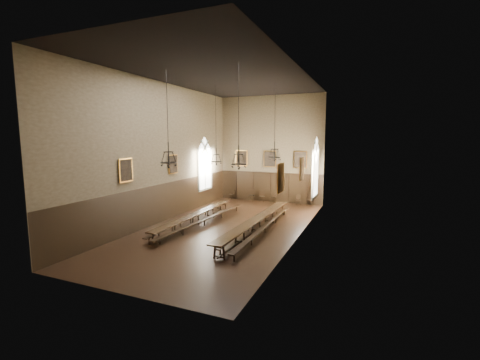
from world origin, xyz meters
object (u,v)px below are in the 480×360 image
Objects in this scene: chair_4 at (273,200)px; chandelier_back_left at (216,156)px; bench_left_outer at (191,219)px; chandelier_front_right at (239,157)px; bench_right_inner at (248,227)px; chandelier_front_left at (169,157)px; bench_left_inner at (204,221)px; chair_2 at (252,197)px; chandelier_back_right at (274,152)px; bench_right_outer at (265,228)px; chair_3 at (262,198)px; chair_6 at (298,202)px; chair_0 at (232,196)px; table_right at (256,225)px; chair_7 at (310,202)px; table_left at (196,219)px.

chandelier_back_left is (-2.30, -6.03, 3.98)m from chair_4.
bench_left_outer is 1.96× the size of chandelier_front_right.
chandelier_front_right reaches higher than bench_right_inner.
chandelier_front_left is at bearing 179.58° from chandelier_front_right.
chair_2 is (-0.09, 8.63, 0.04)m from bench_left_inner.
chair_4 is at bearing 107.27° from chandelier_back_right.
chandelier_back_right is at bearing 3.40° from chandelier_back_left.
chair_3 is at bearing 110.07° from bench_right_outer.
bench_left_inner is at bearing 179.79° from bench_right_outer.
chair_3 reaches higher than chair_6.
chair_0 is 2.88m from chair_3.
bench_right_inner is 1.03m from bench_right_outer.
chair_2 reaches higher than bench_right_outer.
table_right is 1.96× the size of chandelier_back_left.
table_right is 1.14× the size of bench_right_inner.
chair_2 is 0.21× the size of chandelier_front_right.
chair_2 reaches higher than chair_6.
chair_4 reaches higher than bench_right_inner.
chair_4 is 0.17× the size of chandelier_front_left.
chair_0 is 7.01m from chair_7.
chandelier_back_right reaches higher than bench_right_outer.
bench_left_inner is 9.73× the size of chair_3.
chandelier_back_left is at bearing -142.56° from chair_6.
chair_4 is at bearing -170.18° from chair_7.
table_left is at bearing -16.06° from bench_left_outer.
chair_3 reaches higher than table_right.
bench_left_inner is at bearing -108.98° from chair_7.
chandelier_back_left is (0.20, 2.57, 3.89)m from table_left.
chair_7 reaches higher than bench_right_outer.
chandelier_back_right is at bearing -92.16° from chair_7.
chair_0 reaches higher than bench_right_outer.
chandelier_front_right reaches higher than chair_2.
chair_6 is (6.08, -0.11, -0.01)m from chair_0.
chair_0 is 7.39m from chandelier_back_left.
bench_left_inner is 1.07× the size of bench_right_inner.
chandelier_front_left is at bearing -79.54° from bench_left_outer.
chair_6 is 0.17× the size of chandelier_back_right.
chandelier_back_right is at bearing 97.27° from bench_right_outer.
table_left is 1.84× the size of chandelier_front_right.
chair_6 is at bearing 1.73° from chair_4.
bench_right_inner is at bearing -41.12° from chair_0.
chandelier_back_left is 1.06× the size of chandelier_front_left.
chandelier_back_right reaches higher than chair_2.
table_right is at bearing 34.08° from chandelier_front_left.
chair_4 is at bearing 97.40° from bench_right_inner.
bench_left_inner is 0.96× the size of bench_right_outer.
chandelier_back_left reaches higher than chair_0.
table_left is at bearing -94.35° from chandelier_back_left.
chandelier_back_left reaches higher than bench_left_outer.
chandelier_front_left reaches higher than chair_6.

